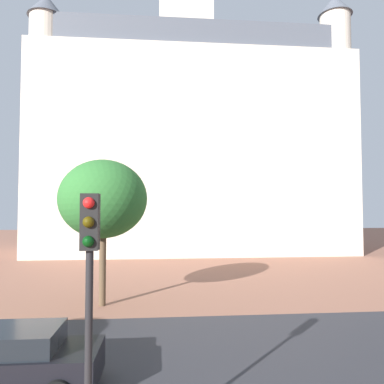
% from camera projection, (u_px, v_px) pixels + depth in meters
% --- Properties ---
extents(ground_plane, '(120.00, 120.00, 0.00)m').
position_uv_depth(ground_plane, '(185.00, 327.00, 12.98)').
color(ground_plane, '#93604C').
extents(street_asphalt_strip, '(120.00, 7.49, 0.00)m').
position_uv_depth(street_asphalt_strip, '(191.00, 356.00, 10.44)').
color(street_asphalt_strip, '#2D2D33').
rests_on(street_asphalt_strip, ground_plane).
extents(landmark_building, '(30.05, 10.76, 37.09)m').
position_uv_depth(landmark_building, '(192.00, 137.00, 36.16)').
color(landmark_building, beige).
rests_on(landmark_building, ground_plane).
extents(car_black, '(4.34, 1.96, 1.47)m').
position_uv_depth(car_black, '(6.00, 361.00, 8.43)').
color(car_black, black).
rests_on(car_black, ground_plane).
extents(traffic_light_pole, '(0.28, 0.34, 4.56)m').
position_uv_depth(traffic_light_pole, '(89.00, 280.00, 5.62)').
color(traffic_light_pole, black).
rests_on(traffic_light_pole, ground_plane).
extents(tree_curb_far, '(3.92, 3.92, 6.50)m').
position_uv_depth(tree_curb_far, '(103.00, 199.00, 16.01)').
color(tree_curb_far, brown).
rests_on(tree_curb_far, ground_plane).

